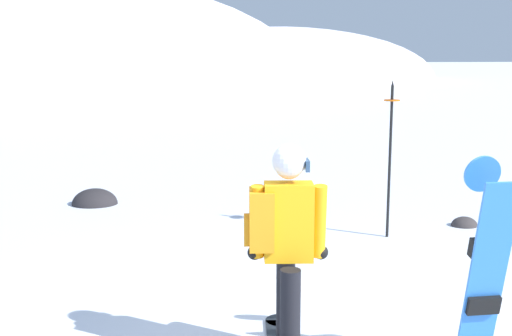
{
  "coord_description": "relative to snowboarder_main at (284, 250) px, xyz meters",
  "views": [
    {
      "loc": [
        -1.25,
        -4.4,
        2.37
      ],
      "look_at": [
        -0.13,
        3.14,
        1.0
      ],
      "focal_mm": 45.34,
      "sensor_mm": 36.0,
      "label": 1
    }
  ],
  "objects": [
    {
      "name": "ridge_peak_far",
      "position": [
        9.51,
        52.57,
        -0.92
      ],
      "size": [
        27.67,
        24.9,
        9.2
      ],
      "color": "white",
      "rests_on": "ground"
    },
    {
      "name": "piste_marker_near",
      "position": [
        2.0,
        3.24,
        0.24
      ],
      "size": [
        0.2,
        0.2,
        2.03
      ],
      "color": "black",
      "rests_on": "ground"
    },
    {
      "name": "rock_dark",
      "position": [
        3.24,
        3.6,
        -0.92
      ],
      "size": [
        0.37,
        0.31,
        0.26
      ],
      "color": "#383333",
      "rests_on": "ground"
    },
    {
      "name": "ridge_peak_main",
      "position": [
        -9.03,
        39.23,
        -0.92
      ],
      "size": [
        36.57,
        32.91,
        14.74
      ],
      "color": "white",
      "rests_on": "ground"
    },
    {
      "name": "snowboarder_main",
      "position": [
        0.0,
        0.0,
        0.0
      ],
      "size": [
        0.65,
        1.83,
        1.71
      ],
      "color": "black",
      "rests_on": "ground"
    },
    {
      "name": "rock_small",
      "position": [
        -1.95,
        5.68,
        -0.92
      ],
      "size": [
        0.71,
        0.61,
        0.5
      ],
      "color": "#282628",
      "rests_on": "ground"
    },
    {
      "name": "spare_snowboard",
      "position": [
        1.45,
        -0.31,
        -0.09
      ],
      "size": [
        0.28,
        0.37,
        1.63
      ],
      "color": "blue",
      "rests_on": "ground"
    }
  ]
}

